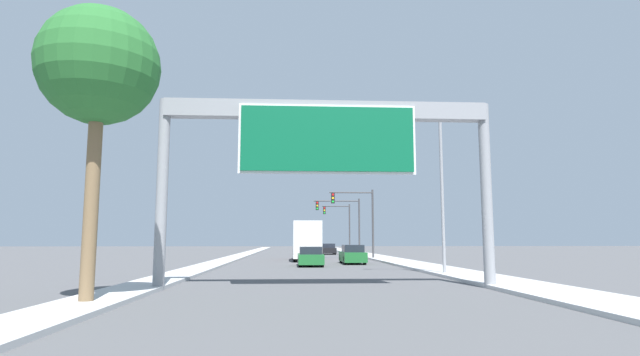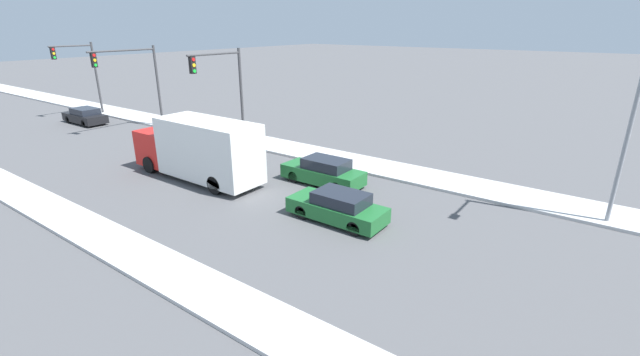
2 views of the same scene
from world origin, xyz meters
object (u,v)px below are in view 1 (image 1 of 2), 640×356
at_px(car_near_right, 310,257).
at_px(sign_gantry, 327,139).
at_px(traffic_light_near_intersection, 360,212).
at_px(street_lamp_right, 436,174).
at_px(truck_box_primary, 306,241).
at_px(traffic_light_mid_block, 345,217).
at_px(traffic_light_far_intersection, 341,221).
at_px(palm_tree_foreground, 99,68).
at_px(car_mid_center, 328,249).
at_px(car_mid_right, 353,255).

bearing_deg(car_near_right, sign_gantry, -90.00).
relative_size(traffic_light_near_intersection, street_lamp_right, 0.74).
height_order(truck_box_primary, traffic_light_mid_block, traffic_light_mid_block).
xyz_separation_m(car_near_right, traffic_light_far_intersection, (5.60, 32.87, 3.89)).
bearing_deg(truck_box_primary, palm_tree_foreground, -103.17).
xyz_separation_m(truck_box_primary, street_lamp_right, (6.53, -19.40, 3.71)).
bearing_deg(car_mid_center, traffic_light_near_intersection, -83.46).
xyz_separation_m(car_mid_right, traffic_light_mid_block, (1.52, 19.57, 3.96)).
bearing_deg(truck_box_primary, sign_gantry, -90.00).
distance_m(traffic_light_mid_block, palm_tree_foreground, 46.34).
relative_size(car_mid_right, traffic_light_far_intersection, 0.69).
bearing_deg(truck_box_primary, traffic_light_mid_block, 69.47).
bearing_deg(traffic_light_far_intersection, traffic_light_mid_block, -93.29).
height_order(car_mid_center, street_lamp_right, street_lamp_right).
xyz_separation_m(car_mid_right, traffic_light_far_intersection, (2.10, 29.57, 3.85)).
xyz_separation_m(truck_box_primary, traffic_light_mid_block, (5.02, 13.42, 2.89)).
bearing_deg(car_mid_right, car_near_right, -136.67).
height_order(traffic_light_mid_block, traffic_light_far_intersection, traffic_light_far_intersection).
height_order(car_mid_right, traffic_light_far_intersection, traffic_light_far_intersection).
height_order(car_mid_right, car_near_right, car_mid_right).
bearing_deg(truck_box_primary, traffic_light_near_intersection, 32.17).
xyz_separation_m(car_mid_center, traffic_light_far_intersection, (2.10, 3.15, 3.89)).
distance_m(sign_gantry, traffic_light_mid_block, 40.44).
distance_m(car_mid_center, palm_tree_foreground, 52.97).
bearing_deg(traffic_light_far_intersection, car_mid_center, -123.68).
bearing_deg(traffic_light_far_intersection, traffic_light_near_intersection, -90.48).
relative_size(truck_box_primary, street_lamp_right, 0.94).
height_order(car_near_right, car_mid_center, car_mid_center).
distance_m(car_mid_right, traffic_light_far_intersection, 29.89).
distance_m(traffic_light_mid_block, traffic_light_far_intersection, 10.02).
xyz_separation_m(sign_gantry, traffic_light_near_intersection, (5.43, 30.11, -1.27)).
distance_m(car_near_right, truck_box_primary, 9.52).
relative_size(sign_gantry, street_lamp_right, 1.43).
relative_size(car_mid_center, traffic_light_mid_block, 0.68).
relative_size(palm_tree_foreground, street_lamp_right, 0.96).
relative_size(car_near_right, street_lamp_right, 0.49).
xyz_separation_m(car_mid_right, street_lamp_right, (3.03, -13.25, 4.78)).
bearing_deg(palm_tree_foreground, car_mid_right, 66.67).
bearing_deg(traffic_light_near_intersection, street_lamp_right, -87.23).
bearing_deg(traffic_light_near_intersection, sign_gantry, -100.22).
distance_m(traffic_light_near_intersection, palm_tree_foreground, 36.95).
bearing_deg(traffic_light_mid_block, truck_box_primary, -110.53).
xyz_separation_m(truck_box_primary, palm_tree_foreground, (-7.30, -31.19, 5.29)).
bearing_deg(traffic_light_far_intersection, car_mid_right, -94.06).
xyz_separation_m(traffic_light_far_intersection, street_lamp_right, (0.94, -42.81, 0.93)).
bearing_deg(car_near_right, traffic_light_near_intersection, 67.12).
xyz_separation_m(traffic_light_mid_block, traffic_light_far_intersection, (0.57, 10.00, -0.11)).
relative_size(sign_gantry, truck_box_primary, 1.52).
height_order(car_near_right, traffic_light_mid_block, traffic_light_mid_block).
bearing_deg(sign_gantry, street_lamp_right, 48.17).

